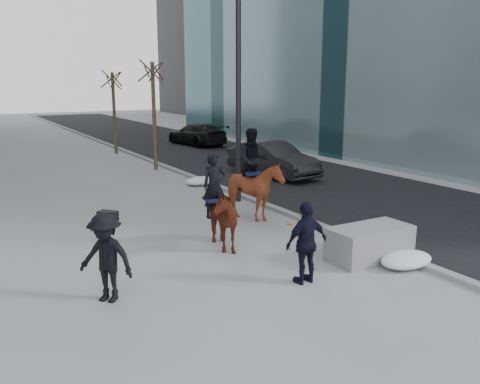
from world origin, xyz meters
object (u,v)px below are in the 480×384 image
planter (370,243)px  mounted_left (217,213)px  car_near (272,159)px  mounted_right (255,184)px

planter → mounted_left: size_ratio=0.83×
car_near → mounted_right: size_ratio=1.66×
planter → car_near: (3.92, 10.01, 0.36)m
car_near → planter: bearing=-119.4°
planter → mounted_right: size_ratio=0.72×
planter → mounted_right: (-0.50, 4.37, 0.71)m
planter → mounted_right: 4.46m
car_near → mounted_left: 9.97m
mounted_left → mounted_right: 2.86m
car_near → mounted_left: mounted_left is taller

